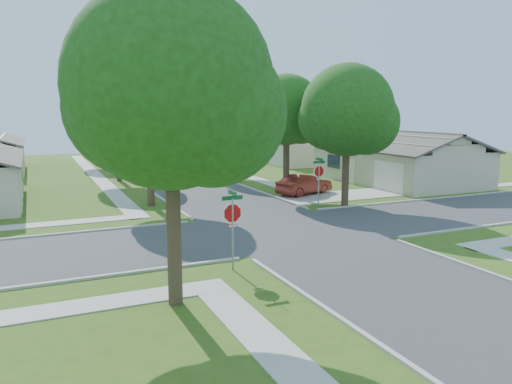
{
  "coord_description": "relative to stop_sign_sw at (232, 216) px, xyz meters",
  "views": [
    {
      "loc": [
        -11.23,
        -21.28,
        5.89
      ],
      "look_at": [
        -0.61,
        2.29,
        1.6
      ],
      "focal_mm": 35.0,
      "sensor_mm": 36.0,
      "label": 1
    }
  ],
  "objects": [
    {
      "name": "ground",
      "position": [
        4.7,
        4.7,
        -2.03
      ],
      "size": [
        100.0,
        100.0,
        0.0
      ],
      "primitive_type": "plane",
      "color": "#345216",
      "rests_on": "ground"
    },
    {
      "name": "road_ns",
      "position": [
        4.7,
        4.7,
        -2.03
      ],
      "size": [
        7.0,
        100.0,
        0.02
      ],
      "primitive_type": "cube",
      "color": "#333335",
      "rests_on": "ground"
    },
    {
      "name": "sidewalk_ne",
      "position": [
        10.8,
        30.7,
        -2.01
      ],
      "size": [
        1.2,
        40.0,
        0.04
      ],
      "primitive_type": "cube",
      "color": "#9E9B91",
      "rests_on": "ground"
    },
    {
      "name": "sidewalk_nw",
      "position": [
        -1.4,
        30.7,
        -2.01
      ],
      "size": [
        1.2,
        40.0,
        0.04
      ],
      "primitive_type": "cube",
      "color": "#9E9B91",
      "rests_on": "ground"
    },
    {
      "name": "driveway",
      "position": [
        12.6,
        11.8,
        -2.01
      ],
      "size": [
        8.8,
        3.6,
        0.05
      ],
      "primitive_type": "cube",
      "color": "#9E9B91",
      "rests_on": "ground"
    },
    {
      "name": "stop_sign_sw",
      "position": [
        0.0,
        0.0,
        0.0
      ],
      "size": [
        1.05,
        0.8,
        2.98
      ],
      "color": "gray",
      "rests_on": "ground"
    },
    {
      "name": "stop_sign_ne",
      "position": [
        9.4,
        9.4,
        0.0
      ],
      "size": [
        1.05,
        0.8,
        2.98
      ],
      "color": "gray",
      "rests_on": "ground"
    },
    {
      "name": "tree_e_near",
      "position": [
        9.45,
        13.71,
        3.61
      ],
      "size": [
        4.97,
        4.8,
        8.28
      ],
      "color": "#38281C",
      "rests_on": "ground"
    },
    {
      "name": "tree_e_mid",
      "position": [
        9.46,
        25.71,
        4.22
      ],
      "size": [
        5.59,
        5.4,
        9.21
      ],
      "color": "#38281C",
      "rests_on": "ground"
    },
    {
      "name": "tree_e_far",
      "position": [
        9.45,
        38.71,
        3.95
      ],
      "size": [
        5.17,
        5.0,
        8.72
      ],
      "color": "#38281C",
      "rests_on": "ground"
    },
    {
      "name": "tree_w_near",
      "position": [
        0.06,
        13.71,
        4.08
      ],
      "size": [
        5.38,
        5.2,
        8.97
      ],
      "color": "#38281C",
      "rests_on": "ground"
    },
    {
      "name": "tree_w_mid",
      "position": [
        0.06,
        25.71,
        4.46
      ],
      "size": [
        5.8,
        5.6,
        9.56
      ],
      "color": "#38281C",
      "rests_on": "ground"
    },
    {
      "name": "tree_w_far",
      "position": [
        0.05,
        38.71,
        3.48
      ],
      "size": [
        4.76,
        4.6,
        8.04
      ],
      "color": "#38281C",
      "rests_on": "ground"
    },
    {
      "name": "tree_sw_corner",
      "position": [
        -2.74,
        -2.29,
        4.23
      ],
      "size": [
        6.21,
        6.0,
        9.55
      ],
      "color": "#38281C",
      "rests_on": "ground"
    },
    {
      "name": "tree_ne_corner",
      "position": [
        11.06,
        8.91,
        3.56
      ],
      "size": [
        5.8,
        5.6,
        8.66
      ],
      "color": "#38281C",
      "rests_on": "ground"
    },
    {
      "name": "house_ne_near",
      "position": [
        20.69,
        15.7,
        -0.51
      ],
      "size": [
        8.42,
        13.6,
        4.23
      ],
      "color": "#B3A68D",
      "rests_on": "ground"
    },
    {
      "name": "house_ne_far",
      "position": [
        20.69,
        33.7,
        -0.51
      ],
      "size": [
        8.42,
        13.6,
        4.23
      ],
      "color": "#B3A68D",
      "rests_on": "ground"
    },
    {
      "name": "car_driveway",
      "position": [
        10.7,
        13.4,
        -1.31
      ],
      "size": [
        4.63,
        2.87,
        1.44
      ],
      "primitive_type": "imported",
      "rotation": [
        0.0,
        0.0,
        1.9
      ],
      "color": "#5F1B13",
      "rests_on": "ground"
    },
    {
      "name": "car_curb_east",
      "position": [
        6.15,
        28.17,
        -1.36
      ],
      "size": [
        1.91,
        4.07,
        1.35
      ],
      "primitive_type": "imported",
      "rotation": [
        0.0,
        0.0,
        0.08
      ],
      "color": "black",
      "rests_on": "ground"
    },
    {
      "name": "car_curb_west",
      "position": [
        3.5,
        39.63,
        -1.39
      ],
      "size": [
        2.38,
        4.64,
        1.29
      ],
      "primitive_type": "imported",
      "rotation": [
        0.0,
        0.0,
        3.27
      ],
      "color": "black",
      "rests_on": "ground"
    }
  ]
}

